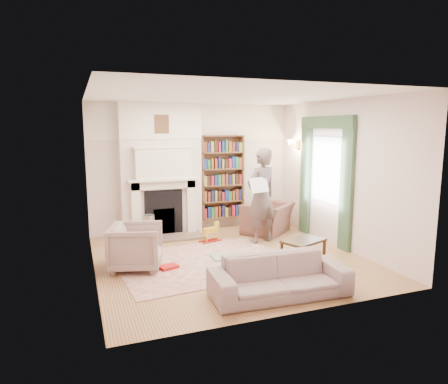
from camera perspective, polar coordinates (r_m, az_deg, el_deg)
name	(u,v)px	position (r m, az deg, el deg)	size (l,w,h in m)	color
floor	(229,258)	(7.12, 0.71, -9.48)	(4.50, 4.50, 0.00)	brown
ceiling	(229,96)	(6.77, 0.76, 13.60)	(4.50, 4.50, 0.00)	white
wall_back	(193,168)	(8.93, -4.51, 3.51)	(4.50, 4.50, 0.00)	white
wall_front	(298,203)	(4.80, 10.50, -1.52)	(4.50, 4.50, 0.00)	white
wall_left	(90,186)	(6.35, -18.54, 0.75)	(4.50, 4.50, 0.00)	white
wall_right	(339,174)	(7.90, 16.16, 2.43)	(4.50, 4.50, 0.00)	white
fireplace	(161,170)	(8.56, -8.97, 3.09)	(1.70, 0.58, 2.80)	white
bookcase	(222,177)	(9.03, -0.29, 2.16)	(1.00, 0.24, 1.85)	brown
window	(326,170)	(8.20, 14.43, 3.10)	(0.02, 0.90, 1.30)	silver
curtain_left	(347,187)	(7.65, 17.12, 0.67)	(0.07, 0.32, 2.40)	#324C30
curtain_right	(306,178)	(8.79, 11.58, 1.95)	(0.07, 0.32, 2.40)	#324C30
pelmet	(326,122)	(8.14, 14.43, 9.61)	(0.09, 1.70, 0.24)	#324C30
wall_sconce	(290,145)	(8.99, 9.44, 6.65)	(0.20, 0.24, 0.24)	gold
rug	(204,262)	(6.92, -2.95, -9.99)	(2.82, 2.17, 0.01)	beige
armchair_reading	(268,218)	(8.75, 6.25, -3.73)	(1.02, 0.89, 0.66)	#4B2E28
armchair_left	(136,247)	(6.68, -12.43, -7.64)	(0.79, 0.81, 0.74)	#AD9F8F
sofa	(280,276)	(5.60, 7.95, -11.86)	(1.89, 0.74, 0.55)	#A49387
man_reading	(261,196)	(7.91, 5.37, -0.55)	(0.69, 0.45, 1.89)	#504240
newspaper	(259,185)	(7.63, 5.03, 1.00)	(0.42, 0.02, 0.30)	white
coffee_table	(303,253)	(6.83, 11.23, -8.50)	(0.70, 0.45, 0.45)	#352212
paraffin_heater	(149,228)	(8.19, -10.70, -5.14)	(0.24, 0.24, 0.55)	#A5A9AD
rocking_horse	(210,232)	(8.04, -1.97, -5.80)	(0.46, 0.18, 0.40)	gold
board_game	(223,257)	(7.12, -0.19, -9.26)	(0.37, 0.37, 0.03)	gold
game_box_lid	(169,267)	(6.66, -7.93, -10.56)	(0.30, 0.20, 0.05)	#B11614
comic_annuals	(256,259)	(7.05, 4.56, -9.54)	(0.56, 0.54, 0.02)	red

